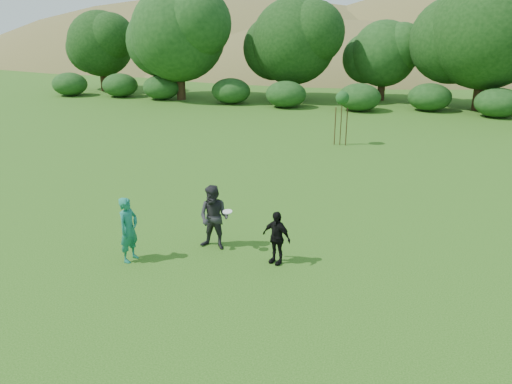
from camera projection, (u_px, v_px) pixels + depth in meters
The scene contains 8 objects.
ground at pixel (227, 264), 13.69m from camera, with size 120.00×120.00×0.00m, color #19470C.
player_teal at pixel (129, 230), 13.65m from camera, with size 0.67×0.44×1.85m, color #197159.
player_grey at pixel (214, 218), 14.37m from camera, with size 0.93×0.73×1.92m, color #252528.
player_black at pixel (276, 237), 13.55m from camera, with size 0.89×0.37×1.51m, color black.
frisbee at pixel (227, 212), 14.01m from camera, with size 0.27×0.27×0.06m.
sapling at pixel (342, 99), 25.80m from camera, with size 0.70×0.70×2.85m.
hillside at pixel (360, 139), 80.11m from camera, with size 150.00×72.00×52.00m.
tree_row at pixel (388, 40), 37.40m from camera, with size 53.92×10.38×9.62m.
Camera 1 is at (4.00, -11.62, 6.39)m, focal length 35.00 mm.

